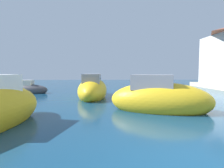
{
  "coord_description": "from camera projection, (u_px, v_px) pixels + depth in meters",
  "views": [
    {
      "loc": [
        -2.1,
        -3.57,
        2.01
      ],
      "look_at": [
        -1.58,
        12.42,
        0.89
      ],
      "focal_mm": 28.8,
      "sensor_mm": 36.0,
      "label": 1
    }
  ],
  "objects": [
    {
      "name": "moored_boat_5",
      "position": [
        158.0,
        87.0,
        18.6
      ],
      "size": [
        3.61,
        4.52,
        1.82
      ],
      "rotation": [
        0.0,
        0.0,
        2.14
      ],
      "color": "#3F3F47",
      "rests_on": "ground"
    },
    {
      "name": "moored_boat_6",
      "position": [
        93.0,
        90.0,
        13.93
      ],
      "size": [
        2.29,
        5.5,
        2.27
      ],
      "rotation": [
        0.0,
        0.0,
        1.55
      ],
      "color": "gold",
      "rests_on": "ground"
    },
    {
      "name": "moored_boat_0",
      "position": [
        159.0,
        99.0,
        9.15
      ],
      "size": [
        5.49,
        3.56,
        2.28
      ],
      "rotation": [
        0.0,
        0.0,
        5.97
      ],
      "color": "gold",
      "rests_on": "ground"
    },
    {
      "name": "moored_boat_3",
      "position": [
        29.0,
        89.0,
        16.57
      ],
      "size": [
        3.5,
        1.4,
        1.47
      ],
      "rotation": [
        0.0,
        0.0,
        6.23
      ],
      "color": "#3F3F47",
      "rests_on": "ground"
    },
    {
      "name": "ground",
      "position": [
        206.0,
        167.0,
        3.77
      ],
      "size": [
        80.0,
        80.0,
        0.0
      ],
      "primitive_type": "plane",
      "color": "navy"
    }
  ]
}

